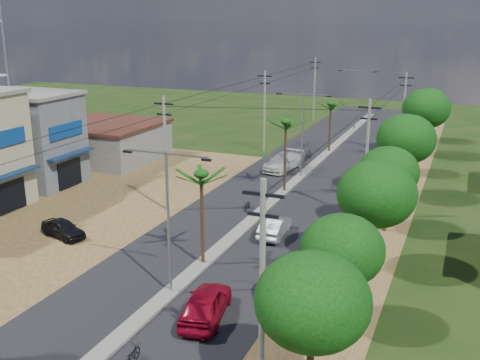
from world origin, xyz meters
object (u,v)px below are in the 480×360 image
at_px(car_silver_mid, 275,227).
at_px(moto_rider_east, 131,357).
at_px(car_white_far, 283,162).
at_px(car_red_near, 206,304).
at_px(car_parked_dark, 63,229).

relative_size(car_silver_mid, moto_rider_east, 2.58).
xyz_separation_m(car_silver_mid, car_white_far, (-4.97, 16.87, 0.13)).
bearing_deg(car_white_far, car_silver_mid, -65.42).
xyz_separation_m(car_red_near, car_parked_dark, (-13.78, 6.04, -0.19)).
height_order(car_silver_mid, car_parked_dark, car_silver_mid).
bearing_deg(car_red_near, car_silver_mid, -99.05).
relative_size(car_parked_dark, moto_rider_east, 2.30).
bearing_deg(car_parked_dark, car_silver_mid, -49.64).
bearing_deg(car_red_near, car_parked_dark, -34.80).
height_order(car_silver_mid, car_white_far, car_white_far).
distance_m(car_silver_mid, car_parked_dark, 14.54).
xyz_separation_m(car_red_near, car_white_far, (-5.40, 28.67, -0.00)).
distance_m(car_silver_mid, car_white_far, 17.58).
bearing_deg(car_silver_mid, car_white_far, -76.79).
relative_size(car_red_near, car_silver_mid, 1.16).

